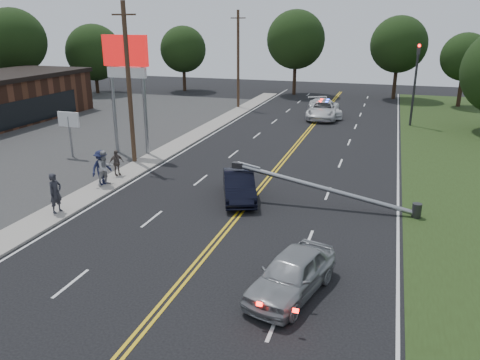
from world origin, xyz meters
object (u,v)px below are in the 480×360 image
(pylon_sign, at_px, (126,66))
(emergency_a, at_px, (323,110))
(small_sign, at_px, (69,123))
(bystander_d, at_px, (116,163))
(traffic_signal, at_px, (415,78))
(crashed_sedan, at_px, (239,186))
(fallen_streetlight, at_px, (334,191))
(utility_pole_mid, at_px, (129,85))
(emergency_b, at_px, (324,108))
(bystander_a, at_px, (55,193))
(bystander_b, at_px, (105,168))
(utility_pole_far, at_px, (238,60))
(bystander_c, at_px, (101,168))
(waiting_sedan, at_px, (292,274))

(pylon_sign, xyz_separation_m, emergency_a, (10.87, 16.83, -5.19))
(small_sign, relative_size, bystander_d, 2.00)
(traffic_signal, height_order, crashed_sedan, traffic_signal)
(fallen_streetlight, distance_m, utility_pole_mid, 14.58)
(fallen_streetlight, distance_m, emergency_a, 23.15)
(small_sign, bearing_deg, emergency_b, 54.58)
(pylon_sign, bearing_deg, utility_pole_mid, -56.98)
(small_sign, bearing_deg, pylon_sign, 29.74)
(traffic_signal, bearing_deg, utility_pole_mid, -134.20)
(small_sign, distance_m, bystander_a, 10.61)
(crashed_sedan, bearing_deg, bystander_a, -170.43)
(bystander_a, relative_size, bystander_b, 0.98)
(small_sign, xyz_separation_m, utility_pole_far, (4.80, 22.00, 2.75))
(utility_pole_mid, relative_size, crashed_sedan, 2.28)
(bystander_c, distance_m, bystander_d, 1.73)
(pylon_sign, height_order, utility_pole_mid, utility_pole_mid)
(utility_pole_far, distance_m, emergency_b, 10.59)
(bystander_b, relative_size, bystander_d, 1.27)
(pylon_sign, bearing_deg, emergency_b, 59.18)
(waiting_sedan, xyz_separation_m, bystander_b, (-12.13, 7.56, 0.37))
(utility_pole_far, xyz_separation_m, waiting_sedan, (13.03, -34.23, -4.35))
(small_sign, distance_m, bystander_b, 7.47)
(utility_pole_mid, xyz_separation_m, utility_pole_far, (0.00, 22.00, 0.00))
(traffic_signal, relative_size, crashed_sedan, 1.61)
(traffic_signal, xyz_separation_m, utility_pole_mid, (-17.50, -18.00, 0.88))
(pylon_sign, xyz_separation_m, small_sign, (-3.50, -2.00, -3.66))
(utility_pole_mid, distance_m, utility_pole_far, 22.00)
(crashed_sedan, xyz_separation_m, bystander_c, (-7.89, -0.47, 0.38))
(pylon_sign, distance_m, fallen_streetlight, 16.66)
(bystander_b, bearing_deg, utility_pole_far, 26.10)
(fallen_streetlight, distance_m, bystander_d, 12.88)
(bystander_c, bearing_deg, fallen_streetlight, -69.37)
(pylon_sign, xyz_separation_m, bystander_c, (1.98, -6.68, -4.89))
(bystander_d, bearing_deg, utility_pole_far, 33.43)
(traffic_signal, height_order, waiting_sedan, traffic_signal)
(bystander_c, bearing_deg, bystander_d, 21.90)
(utility_pole_mid, bearing_deg, utility_pole_far, 90.00)
(waiting_sedan, xyz_separation_m, bystander_a, (-12.10, 3.38, 0.35))
(bystander_c, bearing_deg, utility_pole_far, 19.01)
(small_sign, xyz_separation_m, bystander_a, (5.73, -8.85, -1.24))
(traffic_signal, height_order, bystander_a, traffic_signal)
(waiting_sedan, xyz_separation_m, bystander_c, (-12.35, 7.55, 0.37))
(emergency_a, distance_m, emergency_b, 1.28)
(utility_pole_far, height_order, emergency_b, utility_pole_far)
(emergency_b, bearing_deg, bystander_b, -133.74)
(emergency_b, xyz_separation_m, bystander_d, (-8.96, -23.09, 0.08))
(waiting_sedan, relative_size, bystander_c, 2.20)
(traffic_signal, xyz_separation_m, bystander_c, (-16.82, -22.68, -3.10))
(crashed_sedan, xyz_separation_m, bystander_b, (-7.67, -0.45, 0.38))
(bystander_d, bearing_deg, pylon_sign, 52.60)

